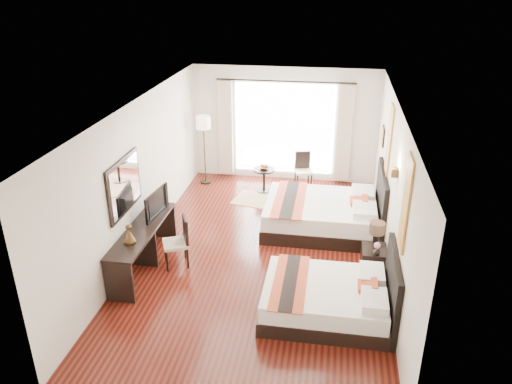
# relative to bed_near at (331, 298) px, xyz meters

# --- Properties ---
(floor) EXTENTS (4.50, 7.50, 0.01)m
(floor) POSITION_rel_bed_near_xyz_m (-1.32, 1.60, -0.29)
(floor) COLOR #390A0A
(floor) RESTS_ON ground
(ceiling) EXTENTS (4.50, 7.50, 0.02)m
(ceiling) POSITION_rel_bed_near_xyz_m (-1.32, 1.60, 2.50)
(ceiling) COLOR white
(ceiling) RESTS_ON wall_headboard
(wall_headboard) EXTENTS (0.01, 7.50, 2.80)m
(wall_headboard) POSITION_rel_bed_near_xyz_m (0.93, 1.60, 1.11)
(wall_headboard) COLOR silver
(wall_headboard) RESTS_ON floor
(wall_desk) EXTENTS (0.01, 7.50, 2.80)m
(wall_desk) POSITION_rel_bed_near_xyz_m (-3.56, 1.60, 1.11)
(wall_desk) COLOR silver
(wall_desk) RESTS_ON floor
(wall_window) EXTENTS (4.50, 0.01, 2.80)m
(wall_window) POSITION_rel_bed_near_xyz_m (-1.32, 5.35, 1.11)
(wall_window) COLOR silver
(wall_window) RESTS_ON floor
(wall_entry) EXTENTS (4.50, 0.01, 2.80)m
(wall_entry) POSITION_rel_bed_near_xyz_m (-1.32, -2.14, 1.11)
(wall_entry) COLOR silver
(wall_entry) RESTS_ON floor
(window_glass) EXTENTS (2.40, 0.02, 2.20)m
(window_glass) POSITION_rel_bed_near_xyz_m (-1.32, 5.33, 1.01)
(window_glass) COLOR white
(window_glass) RESTS_ON wall_window
(sheer_curtain) EXTENTS (2.30, 0.02, 2.10)m
(sheer_curtain) POSITION_rel_bed_near_xyz_m (-1.32, 5.27, 1.01)
(sheer_curtain) COLOR white
(sheer_curtain) RESTS_ON wall_window
(drape_left) EXTENTS (0.35, 0.14, 2.35)m
(drape_left) POSITION_rel_bed_near_xyz_m (-2.77, 5.23, 0.99)
(drape_left) COLOR #BEAB93
(drape_left) RESTS_ON floor
(drape_right) EXTENTS (0.35, 0.14, 2.35)m
(drape_right) POSITION_rel_bed_near_xyz_m (0.13, 5.23, 0.99)
(drape_right) COLOR #BEAB93
(drape_right) RESTS_ON floor
(art_panel_near) EXTENTS (0.03, 0.50, 1.35)m
(art_panel_near) POSITION_rel_bed_near_xyz_m (0.91, -0.00, 1.66)
(art_panel_near) COLOR #964315
(art_panel_near) RESTS_ON wall_headboard
(art_panel_far) EXTENTS (0.03, 0.50, 1.35)m
(art_panel_far) POSITION_rel_bed_near_xyz_m (0.91, 2.77, 1.66)
(art_panel_far) COLOR #964315
(art_panel_far) RESTS_ON wall_headboard
(wall_sconce) EXTENTS (0.10, 0.14, 0.14)m
(wall_sconce) POSITION_rel_bed_near_xyz_m (0.87, 1.24, 1.63)
(wall_sconce) COLOR #412F17
(wall_sconce) RESTS_ON wall_headboard
(mirror_frame) EXTENTS (0.04, 1.25, 0.95)m
(mirror_frame) POSITION_rel_bed_near_xyz_m (-3.54, 0.85, 1.26)
(mirror_frame) COLOR black
(mirror_frame) RESTS_ON wall_desk
(mirror_glass) EXTENTS (0.01, 1.12, 0.82)m
(mirror_glass) POSITION_rel_bed_near_xyz_m (-3.51, 0.85, 1.26)
(mirror_glass) COLOR white
(mirror_glass) RESTS_ON mirror_frame
(bed_near) EXTENTS (1.97, 1.53, 1.10)m
(bed_near) POSITION_rel_bed_near_xyz_m (0.00, 0.00, 0.00)
(bed_near) COLOR black
(bed_near) RESTS_ON floor
(bed_far) EXTENTS (2.33, 1.82, 1.32)m
(bed_far) POSITION_rel_bed_near_xyz_m (-0.18, 2.77, 0.05)
(bed_far) COLOR black
(bed_far) RESTS_ON floor
(nightstand) EXTENTS (0.42, 0.52, 0.50)m
(nightstand) POSITION_rel_bed_near_xyz_m (0.70, 1.24, -0.04)
(nightstand) COLOR black
(nightstand) RESTS_ON floor
(table_lamp) EXTENTS (0.27, 0.27, 0.42)m
(table_lamp) POSITION_rel_bed_near_xyz_m (0.72, 1.39, 0.50)
(table_lamp) COLOR black
(table_lamp) RESTS_ON nightstand
(vase) EXTENTS (0.13, 0.13, 0.12)m
(vase) POSITION_rel_bed_near_xyz_m (0.71, 1.05, 0.27)
(vase) COLOR black
(vase) RESTS_ON nightstand
(console_desk) EXTENTS (0.50, 2.20, 0.76)m
(console_desk) POSITION_rel_bed_near_xyz_m (-3.31, 0.85, 0.09)
(console_desk) COLOR black
(console_desk) RESTS_ON floor
(television) EXTENTS (0.21, 0.85, 0.48)m
(television) POSITION_rel_bed_near_xyz_m (-3.29, 1.40, 0.71)
(television) COLOR black
(television) RESTS_ON console_desk
(bronze_figurine) EXTENTS (0.22, 0.22, 0.29)m
(bronze_figurine) POSITION_rel_bed_near_xyz_m (-3.31, 0.34, 0.61)
(bronze_figurine) COLOR #412F17
(bronze_figurine) RESTS_ON console_desk
(desk_chair) EXTENTS (0.57, 0.57, 0.93)m
(desk_chair) POSITION_rel_bed_near_xyz_m (-2.74, 0.98, -0.01)
(desk_chair) COLOR beige
(desk_chair) RESTS_ON floor
(floor_lamp) EXTENTS (0.34, 0.34, 1.70)m
(floor_lamp) POSITION_rel_bed_near_xyz_m (-3.20, 4.75, 1.15)
(floor_lamp) COLOR black
(floor_lamp) RESTS_ON floor
(side_table) EXTENTS (0.50, 0.50, 0.58)m
(side_table) POSITION_rel_bed_near_xyz_m (-1.68, 4.43, -0.00)
(side_table) COLOR black
(side_table) RESTS_ON floor
(fruit_bowl) EXTENTS (0.29, 0.29, 0.06)m
(fruit_bowl) POSITION_rel_bed_near_xyz_m (-1.69, 4.43, 0.32)
(fruit_bowl) COLOR #4A311A
(fruit_bowl) RESTS_ON side_table
(window_chair) EXTENTS (0.49, 0.49, 0.85)m
(window_chair) POSITION_rel_bed_near_xyz_m (-0.79, 4.89, -0.03)
(window_chair) COLOR beige
(window_chair) RESTS_ON floor
(jute_rug) EXTENTS (1.35, 1.05, 0.01)m
(jute_rug) POSITION_rel_bed_near_xyz_m (-1.69, 3.90, -0.28)
(jute_rug) COLOR tan
(jute_rug) RESTS_ON floor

